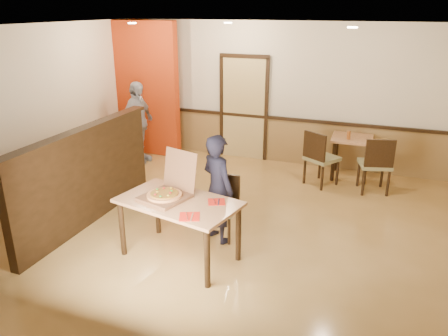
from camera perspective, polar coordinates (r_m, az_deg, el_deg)
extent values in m
plane|color=tan|center=(6.21, -0.66, -9.10)|extent=(7.00, 7.00, 0.00)
plane|color=black|center=(5.41, -0.79, 17.69)|extent=(7.00, 7.00, 0.00)
plane|color=beige|center=(8.91, 7.68, 9.52)|extent=(7.00, 0.00, 7.00)
plane|color=beige|center=(7.62, -26.16, 5.76)|extent=(0.00, 7.00, 7.00)
cube|color=olive|center=(9.10, 7.35, 3.61)|extent=(7.00, 0.04, 0.90)
cube|color=black|center=(8.96, 7.46, 6.45)|extent=(7.00, 0.06, 0.06)
cube|color=tan|center=(9.15, 2.60, 7.73)|extent=(0.90, 0.06, 2.10)
cube|color=black|center=(6.69, -17.52, -1.22)|extent=(0.14, 3.00, 1.40)
cube|color=black|center=(6.47, -18.19, 4.72)|extent=(0.20, 3.10, 0.05)
cube|color=#A82F0C|center=(9.54, -10.52, 10.08)|extent=(1.60, 0.20, 2.78)
cylinder|color=#FFDCB2|center=(8.06, -11.90, 18.04)|extent=(0.14, 0.14, 0.02)
cylinder|color=#FFDCB2|center=(8.03, 0.53, 18.44)|extent=(0.14, 0.14, 0.02)
cylinder|color=#FFDCB2|center=(6.55, 16.43, 17.21)|extent=(0.14, 0.14, 0.02)
cube|color=tan|center=(5.44, -5.97, -4.46)|extent=(1.63, 1.13, 0.04)
cylinder|color=black|center=(5.80, -13.17, -7.66)|extent=(0.07, 0.07, 0.76)
cylinder|color=black|center=(6.24, -8.69, -5.24)|extent=(0.07, 0.07, 0.76)
cylinder|color=black|center=(5.04, -2.21, -11.71)|extent=(0.07, 0.07, 0.76)
cylinder|color=black|center=(5.54, 1.90, -8.51)|extent=(0.07, 0.07, 0.76)
cube|color=olive|center=(6.05, -0.39, -5.30)|extent=(0.44, 0.44, 0.06)
cube|color=black|center=(6.13, 0.23, -2.58)|extent=(0.41, 0.05, 0.41)
cylinder|color=black|center=(6.07, -2.54, -7.81)|extent=(0.04, 0.04, 0.37)
cylinder|color=black|center=(6.37, -1.35, -6.39)|extent=(0.04, 0.04, 0.37)
cylinder|color=black|center=(5.97, 0.66, -8.35)|extent=(0.04, 0.04, 0.37)
cylinder|color=black|center=(6.26, 1.71, -6.87)|extent=(0.04, 0.04, 0.37)
cube|color=olive|center=(8.01, 12.68, 1.26)|extent=(0.69, 0.69, 0.06)
cube|color=black|center=(7.76, 11.74, 2.82)|extent=(0.43, 0.29, 0.48)
cylinder|color=black|center=(8.13, 14.56, -0.71)|extent=(0.05, 0.05, 0.43)
cylinder|color=black|center=(7.83, 12.69, -1.38)|extent=(0.05, 0.05, 0.43)
cylinder|color=black|center=(8.37, 12.38, 0.09)|extent=(0.05, 0.05, 0.43)
cylinder|color=black|center=(8.08, 10.48, -0.53)|extent=(0.05, 0.05, 0.43)
cube|color=olive|center=(7.95, 19.09, 0.46)|extent=(0.62, 0.62, 0.06)
cube|color=black|center=(7.65, 19.70, 1.79)|extent=(0.47, 0.17, 0.48)
cylinder|color=black|center=(8.28, 19.92, -0.93)|extent=(0.05, 0.05, 0.43)
cylinder|color=black|center=(7.91, 20.63, -2.01)|extent=(0.05, 0.05, 0.43)
cylinder|color=black|center=(8.18, 17.14, -0.85)|extent=(0.05, 0.05, 0.43)
cylinder|color=black|center=(7.81, 17.73, -1.94)|extent=(0.05, 0.05, 0.43)
cube|color=tan|center=(8.41, 16.43, 3.73)|extent=(0.75, 0.75, 0.04)
cylinder|color=black|center=(8.27, 14.08, 0.83)|extent=(0.07, 0.07, 0.74)
cylinder|color=black|center=(8.81, 14.45, 2.00)|extent=(0.07, 0.07, 0.74)
cylinder|color=black|center=(8.25, 18.00, 0.38)|extent=(0.07, 0.07, 0.74)
cylinder|color=black|center=(8.79, 18.14, 1.58)|extent=(0.07, 0.07, 0.74)
imported|color=black|center=(5.86, -0.82, -2.72)|extent=(0.66, 0.59, 1.51)
imported|color=#9B9CA3|center=(9.05, -11.21, 5.80)|extent=(0.46, 1.00, 1.67)
cube|color=brown|center=(5.50, -7.78, -3.83)|extent=(0.64, 0.64, 0.04)
cube|color=brown|center=(5.60, -5.76, -0.25)|extent=(0.53, 0.23, 0.51)
cylinder|color=#D28D4C|center=(5.49, -7.80, -3.51)|extent=(0.55, 0.55, 0.03)
cube|color=red|center=(5.02, -4.53, -6.35)|extent=(0.30, 0.30, 0.01)
cylinder|color=white|center=(5.03, -4.85, -6.23)|extent=(0.09, 0.19, 0.01)
cube|color=white|center=(5.01, -4.22, -6.36)|extent=(0.10, 0.20, 0.00)
cube|color=red|center=(5.37, -0.99, -4.44)|extent=(0.27, 0.27, 0.00)
cylinder|color=white|center=(5.38, -1.28, -4.34)|extent=(0.08, 0.17, 0.01)
cube|color=white|center=(5.36, -0.69, -4.45)|extent=(0.09, 0.18, 0.00)
cylinder|color=brown|center=(8.24, 15.97, 4.16)|extent=(0.06, 0.06, 0.16)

